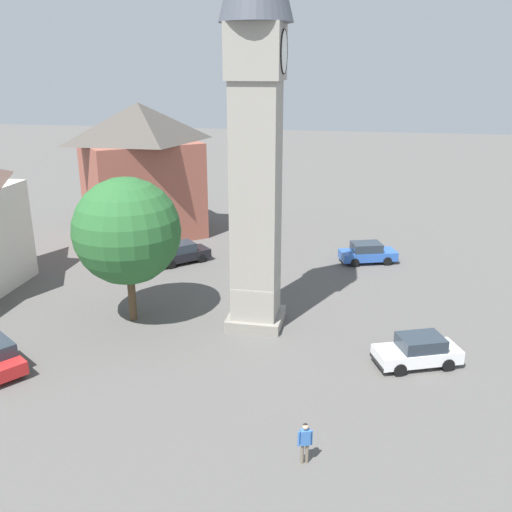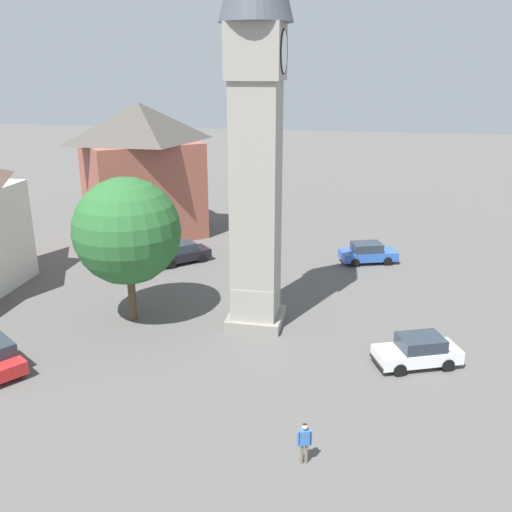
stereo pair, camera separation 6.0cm
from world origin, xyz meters
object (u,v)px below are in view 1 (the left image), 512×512
at_px(clock_tower, 256,74).
at_px(pedestrian, 305,440).
at_px(car_red_corner, 181,253).
at_px(road_sign, 233,257).
at_px(building_shop_left, 142,170).
at_px(tree, 127,231).
at_px(car_white_side, 368,253).
at_px(car_blue_kerb, 418,351).

xyz_separation_m(clock_tower, pedestrian, (-11.29, -4.03, -12.51)).
distance_m(car_red_corner, road_sign, 6.03).
xyz_separation_m(car_red_corner, building_shop_left, (6.31, 5.31, 4.91)).
relative_size(tree, building_shop_left, 0.70).
relative_size(car_white_side, road_sign, 1.59).
distance_m(tree, road_sign, 8.50).
distance_m(car_red_corner, car_white_side, 13.83).
xyz_separation_m(pedestrian, building_shop_left, (26.70, 16.77, 4.66)).
distance_m(car_white_side, building_shop_left, 19.83).
relative_size(car_blue_kerb, pedestrian, 2.64).
bearing_deg(car_blue_kerb, road_sign, 52.44).
distance_m(car_white_side, road_sign, 10.82).
height_order(tree, road_sign, tree).
distance_m(car_blue_kerb, tree, 16.48).
height_order(clock_tower, car_red_corner, clock_tower).
bearing_deg(building_shop_left, clock_tower, -140.42).
bearing_deg(pedestrian, car_red_corner, 29.34).
bearing_deg(clock_tower, building_shop_left, 39.58).
distance_m(clock_tower, road_sign, 13.17).
xyz_separation_m(car_red_corner, pedestrian, (-20.38, -11.46, 0.25)).
relative_size(car_red_corner, building_shop_left, 0.35).
relative_size(car_blue_kerb, car_red_corner, 1.08).
height_order(car_white_side, road_sign, road_sign).
xyz_separation_m(car_blue_kerb, road_sign, (8.69, 11.30, 1.14)).
bearing_deg(building_shop_left, car_blue_kerb, -130.89).
distance_m(clock_tower, car_red_corner, 17.34).
height_order(clock_tower, road_sign, clock_tower).
height_order(car_blue_kerb, building_shop_left, building_shop_left).
xyz_separation_m(clock_tower, car_red_corner, (9.10, 7.43, -12.76)).
bearing_deg(road_sign, car_blue_kerb, -127.56).
xyz_separation_m(car_white_side, building_shop_left, (3.63, 18.87, 4.91)).
height_order(car_red_corner, tree, tree).
bearing_deg(car_white_side, car_blue_kerb, -170.45).
xyz_separation_m(car_white_side, tree, (-12.62, 13.18, 4.54)).
xyz_separation_m(pedestrian, tree, (10.44, 11.07, 4.29)).
distance_m(clock_tower, building_shop_left, 21.48).
xyz_separation_m(clock_tower, car_blue_kerb, (-3.10, -8.63, -12.76)).
height_order(pedestrian, building_shop_left, building_shop_left).
relative_size(building_shop_left, road_sign, 4.22).
bearing_deg(pedestrian, building_shop_left, 32.13).
distance_m(car_blue_kerb, road_sign, 14.30).
bearing_deg(road_sign, pedestrian, -158.37).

